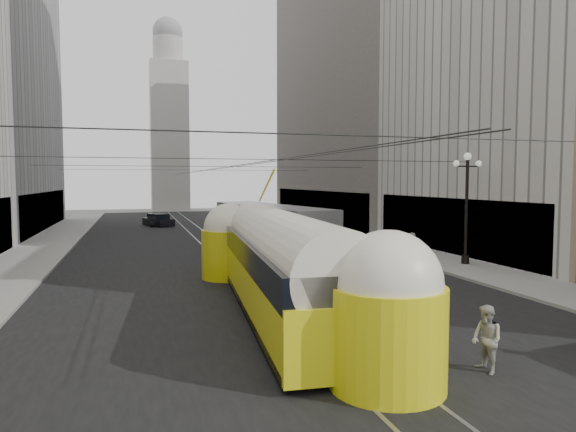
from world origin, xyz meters
TOP-DOWN VIEW (x-y plane):
  - road at (0.00, 32.50)m, footprint 20.00×85.00m
  - sidewalk_left at (-12.00, 36.00)m, footprint 4.00×72.00m
  - sidewalk_right at (12.00, 36.00)m, footprint 4.00×72.00m
  - rail_left at (-0.75, 32.50)m, footprint 0.12×85.00m
  - rail_right at (0.75, 32.50)m, footprint 0.12×85.00m
  - building_right_far at (20.00, 48.00)m, footprint 12.60×32.60m
  - distant_tower at (0.00, 80.00)m, footprint 6.00×6.00m
  - lamppost_right_mid at (12.60, 18.00)m, footprint 1.86×0.44m
  - catenary at (0.12, 31.49)m, footprint 25.00×72.00m
  - streetcar at (-0.50, 10.97)m, footprint 3.97×17.51m
  - city_bus at (2.66, 24.57)m, footprint 4.89×13.53m
  - sedan_white_far at (3.48, 42.42)m, footprint 2.90×4.83m
  - sedan_dark_far at (-3.24, 49.75)m, footprint 3.30×4.60m
  - pedestrian_crossing_b at (2.98, 3.72)m, footprint 0.69×0.87m
  - pedestrian_sidewalk_right at (10.50, 20.36)m, footprint 0.80×0.49m

SIDE VIEW (x-z plane):
  - road at x=0.00m, z-range -0.01..0.01m
  - rail_left at x=-0.75m, z-range -0.02..0.02m
  - rail_right at x=0.75m, z-range -0.02..0.02m
  - sidewalk_left at x=-12.00m, z-range 0.00..0.15m
  - sidewalk_right at x=12.00m, z-range 0.00..0.15m
  - sedan_dark_far at x=-3.24m, z-range -0.06..1.28m
  - sedan_white_far at x=3.48m, z-range -0.07..1.36m
  - pedestrian_crossing_b at x=2.98m, z-range 0.00..1.75m
  - pedestrian_sidewalk_right at x=10.50m, z-range 0.15..1.78m
  - city_bus at x=2.66m, z-range 0.16..3.51m
  - streetcar at x=-0.50m, z-range -0.04..3.81m
  - lamppost_right_mid at x=12.60m, z-range 0.56..6.93m
  - catenary at x=0.12m, z-range 5.77..6.00m
  - distant_tower at x=0.00m, z-range -0.71..30.65m
  - building_right_far at x=20.00m, z-range 0.01..32.61m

